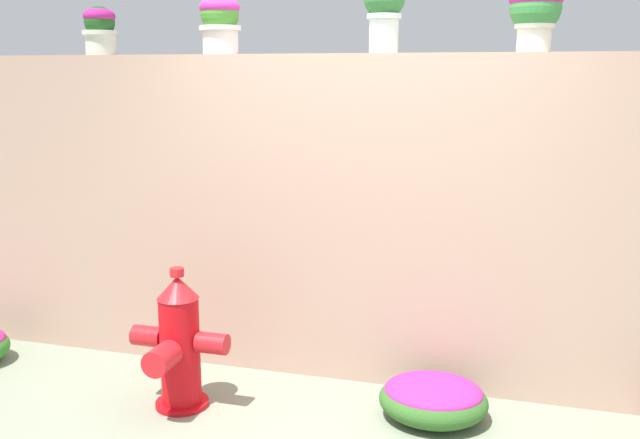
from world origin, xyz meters
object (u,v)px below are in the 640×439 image
Objects in this scene: potted_plant_1 at (100,28)px; potted_plant_2 at (220,20)px; fire_hydrant at (178,345)px; potted_plant_3 at (384,4)px; flower_bush_left at (433,398)px; potted_plant_4 at (536,9)px.

potted_plant_1 is 0.91m from potted_plant_2.
fire_hydrant is at bearing -41.52° from potted_plant_1.
potted_plant_3 is (1.97, 0.00, 0.11)m from potted_plant_1.
fire_hydrant is (0.93, -0.83, -1.88)m from potted_plant_1.
potted_plant_3 is 0.53× the size of fire_hydrant.
potted_plant_1 is 0.52× the size of flower_bush_left.
flower_bush_left is (1.50, -0.51, -2.17)m from potted_plant_2.
fire_hydrant is at bearing -169.55° from flower_bush_left.
potted_plant_1 is at bearing 177.07° from potted_plant_2.
potted_plant_1 is 3.27m from flower_bush_left.
potted_plant_3 is at bearing 178.71° from potted_plant_4.
potted_plant_2 is 2.06m from fire_hydrant.
flower_bush_left is (0.44, -0.55, -2.25)m from potted_plant_3.
potted_plant_3 is 0.88m from potted_plant_4.
flower_bush_left is at bearing -18.72° from potted_plant_2.
potted_plant_2 reaches higher than potted_plant_1.
potted_plant_3 reaches higher than fire_hydrant.
potted_plant_1 is 0.38× the size of fire_hydrant.
flower_bush_left is at bearing -129.51° from potted_plant_4.
potted_plant_3 is 0.72× the size of flower_bush_left.
potted_plant_3 is at bearing 0.02° from potted_plant_1.
potted_plant_4 is (0.88, -0.02, -0.05)m from potted_plant_3.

